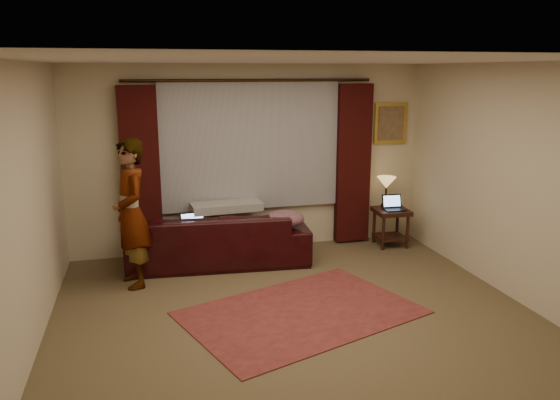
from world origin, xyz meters
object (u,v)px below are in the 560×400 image
(laptop_table, at_px, (395,203))
(laptop_sofa, at_px, (195,224))
(sofa, at_px, (218,228))
(person, at_px, (131,214))
(end_table, at_px, (390,227))
(tiffany_lamp, at_px, (386,192))

(laptop_table, bearing_deg, laptop_sofa, -174.76)
(sofa, xyz_separation_m, person, (-1.08, -0.52, 0.40))
(end_table, relative_size, laptop_table, 1.74)
(laptop_sofa, distance_m, laptop_table, 2.87)
(laptop_sofa, bearing_deg, person, -161.83)
(sofa, bearing_deg, laptop_sofa, 23.97)
(sofa, height_order, tiffany_lamp, tiffany_lamp)
(sofa, xyz_separation_m, end_table, (2.54, 0.12, -0.20))
(end_table, xyz_separation_m, tiffany_lamp, (-0.02, 0.16, 0.50))
(tiffany_lamp, bearing_deg, sofa, -173.63)
(laptop_table, bearing_deg, person, -169.14)
(laptop_sofa, relative_size, end_table, 0.64)
(end_table, xyz_separation_m, laptop_table, (0.01, -0.07, 0.38))
(laptop_sofa, bearing_deg, laptop_table, -6.30)
(tiffany_lamp, xyz_separation_m, laptop_table, (0.03, -0.23, -0.12))
(sofa, distance_m, end_table, 2.55)
(laptop_sofa, relative_size, person, 0.20)
(person, bearing_deg, laptop_sofa, 102.37)
(tiffany_lamp, bearing_deg, end_table, -83.20)
(person, bearing_deg, sofa, 100.18)
(tiffany_lamp, distance_m, person, 3.69)
(laptop_sofa, distance_m, end_table, 2.88)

